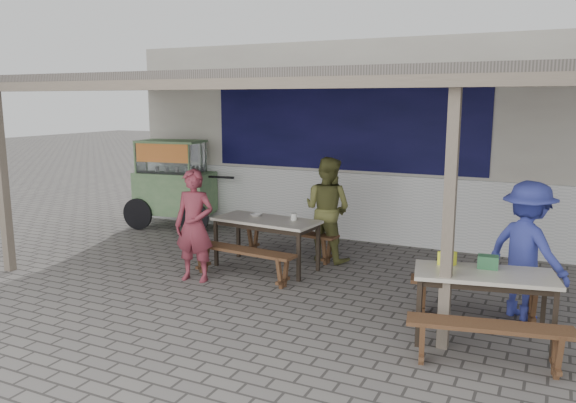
# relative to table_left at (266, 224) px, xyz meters

# --- Properties ---
(ground) EXTENTS (60.00, 60.00, 0.00)m
(ground) POSITION_rel_table_left_xyz_m (0.54, -0.74, -0.67)
(ground) COLOR #68635E
(ground) RESTS_ON ground
(back_wall) EXTENTS (9.00, 1.28, 3.50)m
(back_wall) POSITION_rel_table_left_xyz_m (0.54, 2.84, 1.05)
(back_wall) COLOR beige
(back_wall) RESTS_ON ground
(warung_roof) EXTENTS (9.00, 4.21, 2.81)m
(warung_roof) POSITION_rel_table_left_xyz_m (0.56, 0.16, 2.04)
(warung_roof) COLOR #5F5751
(warung_roof) RESTS_ON ground
(table_left) EXTENTS (1.61, 0.83, 0.75)m
(table_left) POSITION_rel_table_left_xyz_m (0.00, 0.00, 0.00)
(table_left) COLOR beige
(table_left) RESTS_ON ground
(bench_left_street) EXTENTS (1.68, 0.43, 0.45)m
(bench_left_street) POSITION_rel_table_left_xyz_m (-0.06, -0.64, -0.33)
(bench_left_street) COLOR brown
(bench_left_street) RESTS_ON ground
(bench_left_wall) EXTENTS (1.68, 0.43, 0.45)m
(bench_left_wall) POSITION_rel_table_left_xyz_m (0.06, 0.64, -0.33)
(bench_left_wall) COLOR brown
(bench_left_wall) RESTS_ON ground
(table_right) EXTENTS (1.49, 0.92, 0.75)m
(table_right) POSITION_rel_table_left_xyz_m (3.22, -1.34, -0.00)
(table_right) COLOR beige
(table_right) RESTS_ON ground
(bench_right_street) EXTENTS (1.51, 0.58, 0.45)m
(bench_right_street) POSITION_rel_table_left_xyz_m (3.35, -1.95, -0.34)
(bench_right_street) COLOR brown
(bench_right_street) RESTS_ON ground
(bench_right_wall) EXTENTS (1.51, 0.58, 0.45)m
(bench_right_wall) POSITION_rel_table_left_xyz_m (3.09, -0.72, -0.34)
(bench_right_wall) COLOR brown
(bench_right_wall) RESTS_ON ground
(vendor_cart) EXTENTS (2.09, 1.04, 1.71)m
(vendor_cart) POSITION_rel_table_left_xyz_m (-2.92, 1.65, 0.26)
(vendor_cart) COLOR #80A46D
(vendor_cart) RESTS_ON ground
(patron_street_side) EXTENTS (0.62, 0.45, 1.56)m
(patron_street_side) POSITION_rel_table_left_xyz_m (-0.63, -0.92, 0.10)
(patron_street_side) COLOR maroon
(patron_street_side) RESTS_ON ground
(patron_wall_side) EXTENTS (0.88, 0.74, 1.62)m
(patron_wall_side) POSITION_rel_table_left_xyz_m (0.65, 0.80, 0.14)
(patron_wall_side) COLOR brown
(patron_wall_side) RESTS_ON ground
(patron_right_table) EXTENTS (1.18, 1.07, 1.59)m
(patron_right_table) POSITION_rel_table_left_xyz_m (3.57, -0.40, 0.12)
(patron_right_table) COLOR #3842A9
(patron_right_table) RESTS_ON ground
(tissue_box) EXTENTS (0.19, 0.19, 0.14)m
(tissue_box) POSITION_rel_table_left_xyz_m (2.82, -1.23, 0.15)
(tissue_box) COLOR yellow
(tissue_box) RESTS_ON table_right
(donation_box) EXTENTS (0.22, 0.15, 0.14)m
(donation_box) POSITION_rel_table_left_xyz_m (3.23, -1.17, 0.14)
(donation_box) COLOR #316E43
(donation_box) RESTS_ON table_right
(condiment_jar) EXTENTS (0.09, 0.09, 0.10)m
(condiment_jar) POSITION_rel_table_left_xyz_m (0.40, 0.11, 0.13)
(condiment_jar) COLOR silver
(condiment_jar) RESTS_ON table_left
(condiment_bowl) EXTENTS (0.17, 0.17, 0.04)m
(condiment_bowl) POSITION_rel_table_left_xyz_m (-0.23, 0.11, 0.10)
(condiment_bowl) COLOR silver
(condiment_bowl) RESTS_ON table_left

